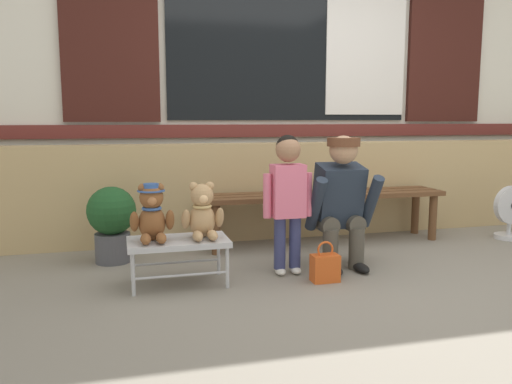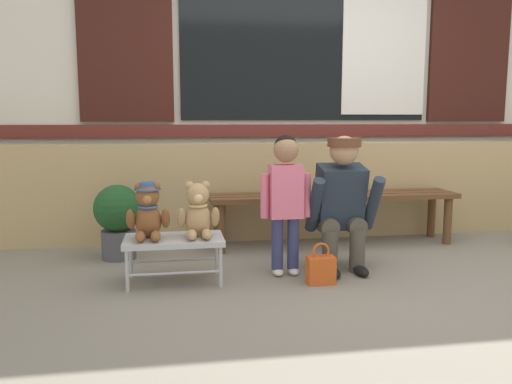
{
  "view_description": "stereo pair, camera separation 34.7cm",
  "coord_description": "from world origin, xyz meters",
  "px_view_note": "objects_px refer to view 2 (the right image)",
  "views": [
    {
      "loc": [
        -1.63,
        -3.01,
        1.07
      ],
      "look_at": [
        -0.71,
        0.49,
        0.55
      ],
      "focal_mm": 36.26,
      "sensor_mm": 36.0,
      "label": 1
    },
    {
      "loc": [
        -1.29,
        -3.09,
        1.07
      ],
      "look_at": [
        -0.71,
        0.49,
        0.55
      ],
      "focal_mm": 36.26,
      "sensor_mm": 36.0,
      "label": 2
    }
  ],
  "objects_px": {
    "adult_crouching": "(342,203)",
    "wooden_bench_long": "(334,201)",
    "small_display_bench": "(174,242)",
    "child_standing": "(286,189)",
    "handbag_on_ground": "(321,269)",
    "teddy_bear_with_hat": "(148,212)",
    "teddy_bear_plain": "(198,212)",
    "potted_plant": "(118,217)"
  },
  "relations": [
    {
      "from": "handbag_on_ground",
      "to": "potted_plant",
      "type": "height_order",
      "value": "potted_plant"
    },
    {
      "from": "child_standing",
      "to": "teddy_bear_with_hat",
      "type": "bearing_deg",
      "value": -177.15
    },
    {
      "from": "teddy_bear_plain",
      "to": "adult_crouching",
      "type": "relative_size",
      "value": 0.38
    },
    {
      "from": "teddy_bear_with_hat",
      "to": "small_display_bench",
      "type": "bearing_deg",
      "value": -0.77
    },
    {
      "from": "handbag_on_ground",
      "to": "teddy_bear_with_hat",
      "type": "bearing_deg",
      "value": 170.39
    },
    {
      "from": "wooden_bench_long",
      "to": "teddy_bear_plain",
      "type": "height_order",
      "value": "teddy_bear_plain"
    },
    {
      "from": "small_display_bench",
      "to": "adult_crouching",
      "type": "xyz_separation_m",
      "value": [
        1.18,
        0.11,
        0.21
      ]
    },
    {
      "from": "small_display_bench",
      "to": "child_standing",
      "type": "height_order",
      "value": "child_standing"
    },
    {
      "from": "handbag_on_ground",
      "to": "adult_crouching",
      "type": "bearing_deg",
      "value": 51.53
    },
    {
      "from": "child_standing",
      "to": "adult_crouching",
      "type": "height_order",
      "value": "child_standing"
    },
    {
      "from": "teddy_bear_with_hat",
      "to": "adult_crouching",
      "type": "bearing_deg",
      "value": 4.76
    },
    {
      "from": "child_standing",
      "to": "potted_plant",
      "type": "distance_m",
      "value": 1.35
    },
    {
      "from": "teddy_bear_plain",
      "to": "adult_crouching",
      "type": "xyz_separation_m",
      "value": [
        1.02,
        0.11,
        0.02
      ]
    },
    {
      "from": "teddy_bear_plain",
      "to": "handbag_on_ground",
      "type": "relative_size",
      "value": 1.34
    },
    {
      "from": "child_standing",
      "to": "adult_crouching",
      "type": "relative_size",
      "value": 1.01
    },
    {
      "from": "teddy_bear_with_hat",
      "to": "handbag_on_ground",
      "type": "distance_m",
      "value": 1.18
    },
    {
      "from": "child_standing",
      "to": "handbag_on_ground",
      "type": "xyz_separation_m",
      "value": [
        0.19,
        -0.23,
        -0.5
      ]
    },
    {
      "from": "small_display_bench",
      "to": "teddy_bear_plain",
      "type": "xyz_separation_m",
      "value": [
        0.16,
        0.0,
        0.2
      ]
    },
    {
      "from": "wooden_bench_long",
      "to": "adult_crouching",
      "type": "bearing_deg",
      "value": -103.2
    },
    {
      "from": "teddy_bear_with_hat",
      "to": "teddy_bear_plain",
      "type": "height_order",
      "value": "same"
    },
    {
      "from": "adult_crouching",
      "to": "wooden_bench_long",
      "type": "bearing_deg",
      "value": 76.8
    },
    {
      "from": "adult_crouching",
      "to": "handbag_on_ground",
      "type": "height_order",
      "value": "adult_crouching"
    },
    {
      "from": "teddy_bear_with_hat",
      "to": "teddy_bear_plain",
      "type": "bearing_deg",
      "value": -0.13
    },
    {
      "from": "child_standing",
      "to": "teddy_bear_plain",
      "type": "bearing_deg",
      "value": -175.55
    },
    {
      "from": "wooden_bench_long",
      "to": "potted_plant",
      "type": "xyz_separation_m",
      "value": [
        -1.76,
        -0.16,
        -0.05
      ]
    },
    {
      "from": "child_standing",
      "to": "adult_crouching",
      "type": "distance_m",
      "value": 0.44
    },
    {
      "from": "child_standing",
      "to": "potted_plant",
      "type": "xyz_separation_m",
      "value": [
        -1.17,
        0.61,
        -0.27
      ]
    },
    {
      "from": "small_display_bench",
      "to": "potted_plant",
      "type": "bearing_deg",
      "value": 122.39
    },
    {
      "from": "small_display_bench",
      "to": "teddy_bear_with_hat",
      "type": "relative_size",
      "value": 1.76
    },
    {
      "from": "small_display_bench",
      "to": "child_standing",
      "type": "distance_m",
      "value": 0.82
    },
    {
      "from": "wooden_bench_long",
      "to": "small_display_bench",
      "type": "relative_size",
      "value": 3.28
    },
    {
      "from": "teddy_bear_plain",
      "to": "potted_plant",
      "type": "distance_m",
      "value": 0.89
    },
    {
      "from": "small_display_bench",
      "to": "adult_crouching",
      "type": "relative_size",
      "value": 0.67
    },
    {
      "from": "handbag_on_ground",
      "to": "small_display_bench",
      "type": "bearing_deg",
      "value": 168.91
    },
    {
      "from": "wooden_bench_long",
      "to": "adult_crouching",
      "type": "xyz_separation_m",
      "value": [
        -0.17,
        -0.71,
        0.11
      ]
    },
    {
      "from": "teddy_bear_with_hat",
      "to": "teddy_bear_plain",
      "type": "relative_size",
      "value": 1.0
    },
    {
      "from": "teddy_bear_with_hat",
      "to": "child_standing",
      "type": "bearing_deg",
      "value": 2.85
    },
    {
      "from": "wooden_bench_long",
      "to": "adult_crouching",
      "type": "distance_m",
      "value": 0.73
    },
    {
      "from": "wooden_bench_long",
      "to": "handbag_on_ground",
      "type": "relative_size",
      "value": 7.72
    },
    {
      "from": "teddy_bear_with_hat",
      "to": "handbag_on_ground",
      "type": "relative_size",
      "value": 1.34
    },
    {
      "from": "adult_crouching",
      "to": "child_standing",
      "type": "bearing_deg",
      "value": -171.16
    },
    {
      "from": "small_display_bench",
      "to": "teddy_bear_plain",
      "type": "distance_m",
      "value": 0.25
    }
  ]
}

